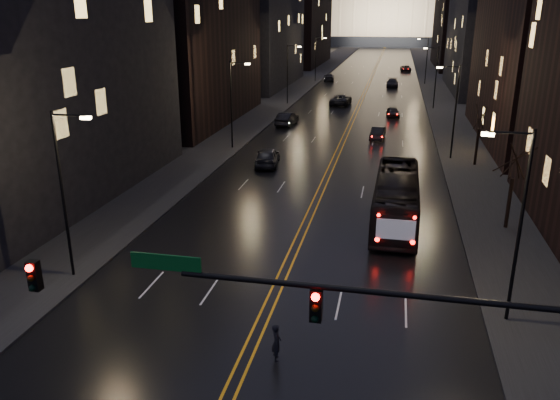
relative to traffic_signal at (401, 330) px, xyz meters
The scene contains 32 objects.
road 130.24m from the traffic_signal, 92.60° to the left, with size 20.00×320.00×0.02m, color black.
sidewalk_left 131.62m from the traffic_signal, 98.71° to the left, with size 8.00×320.00×0.16m, color black.
sidewalk_right 130.35m from the traffic_signal, 86.44° to the left, with size 8.00×320.00×0.16m, color black.
center_line 130.24m from the traffic_signal, 92.60° to the left, with size 0.62×320.00×0.01m, color orange.
building_left_near 35.26m from the traffic_signal, 140.72° to the left, with size 12.00×28.00×22.00m, color black.
building_left_mid 60.99m from the traffic_signal, 116.48° to the left, with size 12.00×30.00×28.00m, color black.
building_left_far 95.98m from the traffic_signal, 106.30° to the left, with size 12.00×34.00×20.00m, color black.
building_left_dist 142.73m from the traffic_signal, 100.88° to the left, with size 12.00×40.00×24.00m, color black.
building_right_mid 93.57m from the traffic_signal, 80.68° to the left, with size 12.00×34.00×26.00m, color black.
building_right_dist 140.94m from the traffic_signal, 83.85° to the left, with size 12.00×40.00×22.00m, color black.
capitol 250.36m from the traffic_signal, 91.35° to the left, with size 90.00×50.00×58.50m.
traffic_signal is the anchor object (origin of this frame).
streetlamp_right_near 11.14m from the traffic_signal, 63.88° to the left, with size 2.13×0.25×9.00m.
streetlamp_left_near 19.48m from the traffic_signal, 149.10° to the left, with size 2.13×0.25×9.00m.
streetlamp_right_mid 40.30m from the traffic_signal, 83.01° to the left, with size 2.13×0.25×9.00m.
streetlamp_left_mid 43.36m from the traffic_signal, 112.68° to the left, with size 2.13×0.25×9.00m.
streetlamp_right_far 70.18m from the traffic_signal, 85.99° to the left, with size 2.13×0.25×9.00m.
streetlamp_left_far 71.97m from the traffic_signal, 103.43° to the left, with size 2.13×0.25×9.00m.
streetlamp_right_dist 100.12m from the traffic_signal, 87.19° to the left, with size 2.13×0.25×9.00m.
streetlamp_left_dist 101.39m from the traffic_signal, 99.49° to the left, with size 2.13×0.25×9.00m.
tree_right_mid 23.13m from the traffic_signal, 72.13° to the left, with size 2.40×2.40×6.65m.
tree_right_far 38.67m from the traffic_signal, 79.43° to the left, with size 2.40×2.40×6.65m.
bus 22.20m from the traffic_signal, 90.13° to the left, with size 2.81×12.02×3.35m, color black.
oncoming_car_a 36.56m from the traffic_signal, 109.01° to the left, with size 2.01×4.99×1.70m, color black.
oncoming_car_b 55.49m from the traffic_signal, 104.37° to the left, with size 1.77×5.09×1.68m, color black.
oncoming_car_c 71.88m from the traffic_signal, 96.96° to the left, with size 2.72×5.90×1.64m, color black.
oncoming_car_d 103.29m from the traffic_signal, 97.98° to the left, with size 2.10×5.16×1.50m, color black.
receding_car_a 47.96m from the traffic_signal, 92.63° to the left, with size 1.43×4.10×1.35m, color black.
receding_car_b 62.47m from the traffic_signal, 90.63° to the left, with size 1.60×3.97×1.35m, color black.
receding_car_c 94.64m from the traffic_signal, 90.71° to the left, with size 2.20×5.42×1.57m, color black.
receding_car_d 126.13m from the traffic_signal, 89.26° to the left, with size 2.36×5.12×1.42m, color black.
pedestrian_a 8.07m from the traffic_signal, 132.88° to the left, with size 0.59×0.39×1.62m, color black.
Camera 1 is at (5.29, -13.62, 13.47)m, focal length 35.00 mm.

